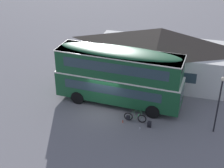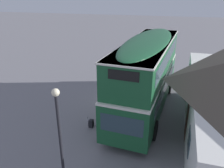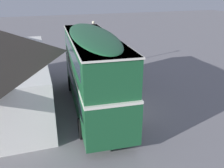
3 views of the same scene
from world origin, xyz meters
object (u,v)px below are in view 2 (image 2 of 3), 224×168
(water_bottle_clear_plastic, at_px, (88,119))
(touring_bicycle, at_px, (104,112))
(backpack_on_ground, at_px, (91,123))
(water_bottle_red_squeeze, at_px, (102,109))
(street_lamp, at_px, (60,132))
(double_decker_bus, at_px, (147,72))

(water_bottle_clear_plastic, bearing_deg, touring_bicycle, 124.19)
(backpack_on_ground, distance_m, water_bottle_red_squeeze, 2.02)
(water_bottle_clear_plastic, bearing_deg, street_lamp, 10.56)
(backpack_on_ground, xyz_separation_m, water_bottle_red_squeeze, (-2.01, 0.05, -0.14))
(double_decker_bus, xyz_separation_m, water_bottle_clear_plastic, (2.33, -3.19, -2.54))
(water_bottle_clear_plastic, distance_m, water_bottle_red_squeeze, 1.48)
(backpack_on_ground, distance_m, water_bottle_clear_plastic, 0.78)
(water_bottle_clear_plastic, bearing_deg, water_bottle_red_squeeze, 160.53)
(backpack_on_ground, bearing_deg, touring_bicycle, 160.73)
(water_bottle_clear_plastic, height_order, street_lamp, street_lamp)
(double_decker_bus, height_order, touring_bicycle, double_decker_bus)
(touring_bicycle, relative_size, backpack_on_ground, 3.53)
(touring_bicycle, xyz_separation_m, backpack_on_ground, (1.20, -0.42, -0.12))
(touring_bicycle, distance_m, water_bottle_clear_plastic, 1.08)
(double_decker_bus, distance_m, backpack_on_ground, 4.68)
(water_bottle_clear_plastic, relative_size, water_bottle_red_squeeze, 0.88)
(touring_bicycle, distance_m, water_bottle_red_squeeze, 0.93)
(water_bottle_clear_plastic, relative_size, street_lamp, 0.05)
(double_decker_bus, relative_size, water_bottle_red_squeeze, 42.78)
(backpack_on_ground, height_order, water_bottle_clear_plastic, backpack_on_ground)
(backpack_on_ground, relative_size, street_lamp, 0.11)
(double_decker_bus, xyz_separation_m, water_bottle_red_squeeze, (0.93, -2.70, -2.53))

